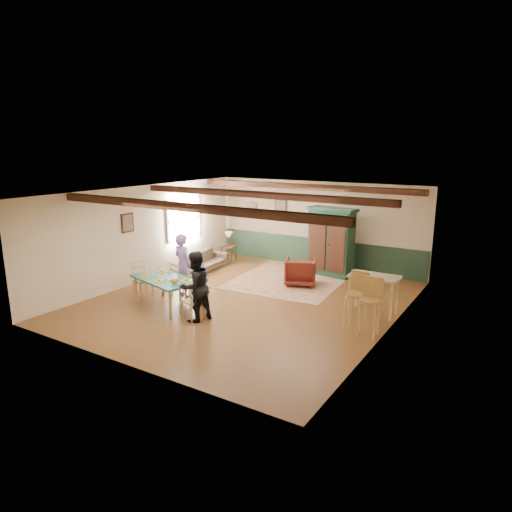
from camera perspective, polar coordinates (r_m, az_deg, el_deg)
The scene contains 35 objects.
floor at distance 11.44m, azimuth -0.99°, elevation -5.62°, with size 8.00×8.00×0.00m, color #553318.
wall_back at distance 14.52m, azimuth 7.61°, elevation 3.92°, with size 7.00×0.02×2.70m, color beige.
wall_left at distance 13.26m, azimuth -13.84°, elevation 2.72°, with size 0.02×8.00×2.70m, color beige.
wall_right at distance 9.67m, azimuth 16.66°, elevation -1.46°, with size 0.02×8.00×2.70m, color beige.
ceiling at distance 10.85m, azimuth -1.05°, elevation 7.96°, with size 7.00×8.00×0.02m, color white.
wainscot_back at distance 14.68m, azimuth 7.47°, elevation 0.45°, with size 6.95×0.03×0.90m, color #1D3626.
ceiling_beam_front at distance 9.03m, azimuth -9.06°, elevation 6.07°, with size 6.95×0.16×0.16m, color black.
ceiling_beam_mid at distance 11.19m, azimuth 0.07°, elevation 7.68°, with size 6.95×0.16×0.16m, color black.
ceiling_beam_back at distance 13.46m, azimuth 5.99°, elevation 8.62°, with size 6.95×0.16×0.16m, color black.
window_left at distance 14.42m, azimuth -8.97°, elevation 4.62°, with size 0.06×1.60×1.30m, color white, non-canonical shape.
picture_left_wall at distance 12.77m, azimuth -15.76°, elevation 4.01°, with size 0.04×0.42×0.52m, color gray, non-canonical shape.
picture_back_a at distance 15.00m, azimuth 3.07°, elevation 6.07°, with size 0.45×0.04×0.55m, color gray, non-canonical shape.
picture_back_b at distance 15.58m, azimuth -0.49°, elevation 5.82°, with size 0.38×0.04×0.48m, color gray, non-canonical shape.
dining_table at distance 11.12m, azimuth -11.16°, elevation -4.52°, with size 1.71×0.95×0.71m, color #1F625D, non-canonical shape.
dining_chair_far_left at distance 11.75m, azimuth -9.35°, elevation -2.97°, with size 0.40×0.42×0.90m, color tan, non-canonical shape.
dining_chair_far_right at distance 11.15m, azimuth -7.15°, elevation -3.80°, with size 0.40×0.42×0.90m, color tan, non-canonical shape.
dining_chair_end_left at distance 11.99m, azimuth -13.98°, elevation -2.85°, with size 0.40×0.42×0.90m, color tan, non-canonical shape.
dining_chair_end_right at distance 10.22m, azimuth -7.88°, elevation -5.46°, with size 0.40×0.42×0.90m, color tan, non-canonical shape.
person_man at distance 11.69m, azimuth -9.11°, elevation -1.16°, with size 0.60×0.39×1.64m, color #815C9E.
person_woman at distance 10.04m, azimuth -7.62°, elevation -3.80°, with size 0.76×0.59×1.57m, color black.
person_child at distance 11.18m, azimuth -6.84°, elevation -3.59°, with size 0.47×0.30×0.96m, color navy.
cat at distance 10.51m, azimuth -10.17°, elevation -3.01°, with size 0.34×0.13×0.17m, color orange, non-canonical shape.
place_setting_near_left at distance 11.32m, azimuth -13.69°, elevation -2.15°, with size 0.38×0.29×0.11m, color gold, non-canonical shape.
place_setting_near_center at distance 10.80m, azimuth -12.05°, elevation -2.82°, with size 0.38×0.29×0.11m, color gold, non-canonical shape.
place_setting_far_left at distance 11.55m, azimuth -11.65°, elevation -1.73°, with size 0.38×0.29×0.11m, color gold, non-canonical shape.
place_setting_far_right at distance 10.70m, azimuth -8.68°, elevation -2.83°, with size 0.38×0.29×0.11m, color gold, non-canonical shape.
area_rug at distance 13.24m, azimuth 4.29°, elevation -2.92°, with size 2.94×3.49×0.01m, color #BEB289.
armoire at distance 13.60m, azimuth 9.39°, elevation 1.75°, with size 1.43×0.57×2.02m, color black.
armchair at distance 12.68m, azimuth 5.57°, elevation -1.92°, with size 0.82×0.84×0.77m, color #44100D.
sofa at distance 14.34m, azimuth -6.36°, elevation -0.57°, with size 1.85×0.72×0.54m, color #3E3427.
end_table at distance 15.23m, azimuth -3.41°, elevation 0.29°, with size 0.42×0.42×0.52m, color black, non-canonical shape.
table_lamp at distance 15.12m, azimuth -3.44°, elevation 2.12°, with size 0.26×0.26×0.48m, color beige, non-canonical shape.
counter_table at distance 10.79m, azimuth 14.41°, elevation -4.71°, with size 1.10×0.64×0.91m, color tan, non-canonical shape.
bar_stool_left at distance 9.81m, azimuth 12.37°, elevation -5.53°, with size 0.43×0.47×1.21m, color #A57E40, non-canonical shape.
bar_stool_right at distance 9.51m, azimuth 14.00°, elevation -6.28°, with size 0.42×0.47×1.20m, color #A57E40, non-canonical shape.
Camera 1 is at (5.88, -9.05, 3.78)m, focal length 32.00 mm.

